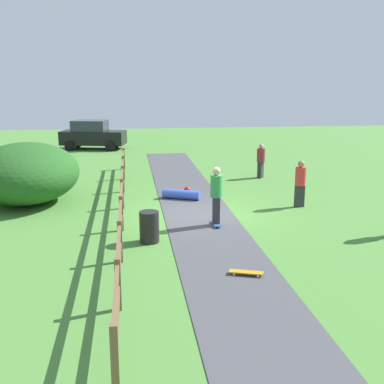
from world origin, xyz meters
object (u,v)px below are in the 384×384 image
at_px(trash_bin, 149,227).
at_px(bystander_maroon, 261,159).
at_px(parked_car_black, 92,135).
at_px(skateboard_loose, 246,272).
at_px(bush_large, 26,173).
at_px(skater_riding, 216,193).
at_px(skater_fallen, 182,194).
at_px(bystander_red, 300,182).

relative_size(trash_bin, bystander_maroon, 0.55).
distance_m(bystander_maroon, parked_car_black, 13.72).
xyz_separation_m(skateboard_loose, parked_car_black, (-5.07, 21.82, 0.87)).
xyz_separation_m(trash_bin, skateboard_loose, (2.16, -2.69, -0.36)).
bearing_deg(bush_large, skater_riding, -30.60).
height_order(skater_fallen, bystander_red, bystander_red).
relative_size(trash_bin, bystander_red, 0.53).
bearing_deg(trash_bin, bush_large, 130.38).
height_order(trash_bin, skater_fallen, trash_bin).
relative_size(bush_large, skater_riding, 2.51).
bearing_deg(parked_car_black, bystander_red, -62.03).
height_order(bush_large, skater_riding, bush_large).
height_order(bush_large, bystander_red, bush_large).
height_order(bush_large, parked_car_black, bush_large).
xyz_separation_m(bystander_red, bystander_maroon, (0.03, 5.27, -0.05)).
bearing_deg(skater_riding, bystander_red, 28.31).
bearing_deg(trash_bin, skater_riding, 30.26).
xyz_separation_m(trash_bin, bystander_maroon, (5.63, 8.38, 0.44)).
bearing_deg(parked_car_black, skater_riding, -74.14).
xyz_separation_m(bush_large, parked_car_black, (1.45, 14.01, -0.17)).
relative_size(skateboard_loose, parked_car_black, 0.18).
distance_m(trash_bin, parked_car_black, 19.35).
bearing_deg(bystander_maroon, bush_large, -161.91).
bearing_deg(bush_large, trash_bin, -49.62).
height_order(skater_riding, skateboard_loose, skater_riding).
xyz_separation_m(trash_bin, skater_riding, (2.17, 1.26, 0.62)).
bearing_deg(bystander_maroon, bystander_red, -90.34).
relative_size(bush_large, bystander_maroon, 2.89).
bearing_deg(bystander_red, bush_large, 168.59).
relative_size(skater_riding, bystander_red, 1.10).
xyz_separation_m(skater_fallen, bystander_maroon, (4.16, 3.57, 0.69)).
xyz_separation_m(bush_large, skateboard_loose, (6.51, -7.81, -1.04)).
bearing_deg(skater_riding, skater_fallen, 101.07).
distance_m(bush_large, parked_car_black, 14.08).
distance_m(bush_large, bystander_red, 10.16).
height_order(skater_riding, parked_car_black, parked_car_black).
height_order(skater_fallen, skateboard_loose, skater_fallen).
height_order(skateboard_loose, bystander_red, bystander_red).
height_order(skater_fallen, parked_car_black, parked_car_black).
bearing_deg(skateboard_loose, parked_car_black, 103.07).
bearing_deg(parked_car_black, skateboard_loose, -76.93).
bearing_deg(bystander_maroon, skater_fallen, -139.30).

